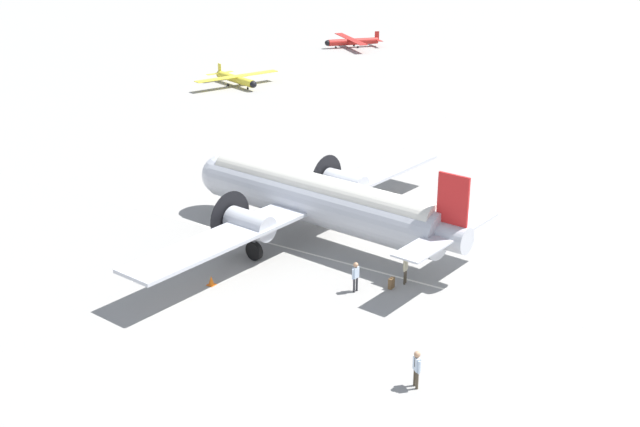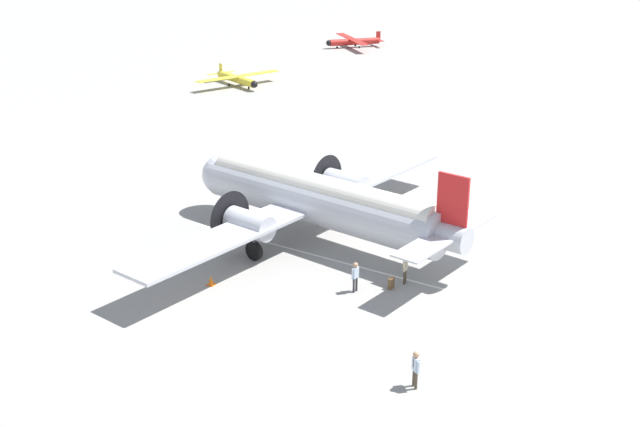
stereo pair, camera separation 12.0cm
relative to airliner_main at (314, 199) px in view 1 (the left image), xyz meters
The scene contains 11 objects.
ground_plane 2.64m from the airliner_main, 96.19° to the right, with size 300.00×300.00×0.00m, color gray.
apron_line_eastwest 5.74m from the airliner_main, 90.54° to the left, with size 120.00×0.16×0.01m.
apron_line_northsouth 3.30m from the airliner_main, 167.49° to the right, with size 0.16×120.00×0.01m.
airliner_main is the anchor object (origin of this frame).
crew_foreground 16.54m from the airliner_main, 132.13° to the right, with size 0.42×0.48×1.73m.
passenger_boarding 7.52m from the airliner_main, 130.10° to the right, with size 0.57×0.27×1.67m.
ramp_agent 7.93m from the airliner_main, 108.57° to the right, with size 0.57×0.27×1.69m.
suitcase_near_door 8.13m from the airliner_main, 115.68° to the right, with size 0.41×0.20×0.63m.
light_aircraft_distant 43.89m from the airliner_main, 44.11° to the left, with size 9.98×7.67×1.97m.
light_aircraft_taxiing 68.31m from the airliner_main, 28.50° to the left, with size 8.26×8.99×2.07m.
traffic_cone 8.61m from the airliner_main, behind, with size 0.41×0.41×0.53m.
Camera 1 is at (-37.38, -23.80, 19.05)m, focal length 45.00 mm.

